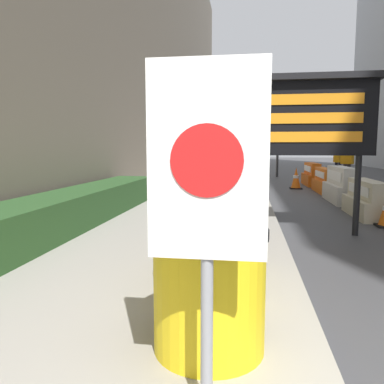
{
  "coord_description": "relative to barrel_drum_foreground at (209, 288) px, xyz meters",
  "views": [
    {
      "loc": [
        -0.56,
        -1.65,
        1.44
      ],
      "look_at": [
        -2.12,
        8.86,
        0.2
      ],
      "focal_mm": 35.0,
      "sensor_mm": 36.0,
      "label": 1
    }
  ],
  "objects": [
    {
      "name": "hedge_strip",
      "position": [
        -2.7,
        3.56,
        -0.12
      ],
      "size": [
        0.9,
        7.39,
        0.58
      ],
      "color": "#284C23",
      "rests_on": "sidewalk_left"
    },
    {
      "name": "barrel_drum_foreground",
      "position": [
        0.0,
        0.0,
        0.0
      ],
      "size": [
        0.75,
        0.75,
        0.81
      ],
      "color": "yellow",
      "rests_on": "sidewalk_left"
    },
    {
      "name": "barrel_drum_middle",
      "position": [
        -0.1,
        0.83,
        0.0
      ],
      "size": [
        0.75,
        0.75,
        0.81
      ],
      "color": "yellow",
      "rests_on": "sidewalk_left"
    },
    {
      "name": "barrel_drum_back",
      "position": [
        -0.13,
        1.66,
        0.0
      ],
      "size": [
        0.75,
        0.75,
        0.81
      ],
      "color": "yellow",
      "rests_on": "sidewalk_left"
    },
    {
      "name": "warning_sign",
      "position": [
        0.05,
        -0.64,
        0.74
      ],
      "size": [
        0.55,
        0.08,
        1.71
      ],
      "color": "gray",
      "rests_on": "sidewalk_left"
    },
    {
      "name": "message_board",
      "position": [
        1.13,
        4.11,
        1.41
      ],
      "size": [
        2.38,
        0.36,
        2.62
      ],
      "color": "black",
      "rests_on": "ground_plane"
    },
    {
      "name": "jersey_barrier_cream",
      "position": [
        2.75,
        5.96,
        -0.2
      ],
      "size": [
        0.6,
        1.71,
        0.77
      ],
      "color": "beige",
      "rests_on": "ground_plane"
    },
    {
      "name": "jersey_barrier_white",
      "position": [
        2.75,
        8.19,
        -0.12
      ],
      "size": [
        0.62,
        1.93,
        0.95
      ],
      "color": "silver",
      "rests_on": "ground_plane"
    },
    {
      "name": "jersey_barrier_orange_near",
      "position": [
        2.75,
        10.45,
        -0.19
      ],
      "size": [
        0.51,
        1.85,
        0.8
      ],
      "color": "orange",
      "rests_on": "ground_plane"
    },
    {
      "name": "jersey_barrier_orange_far",
      "position": [
        2.75,
        12.86,
        -0.15
      ],
      "size": [
        0.56,
        1.91,
        0.87
      ],
      "color": "orange",
      "rests_on": "ground_plane"
    },
    {
      "name": "traffic_cone_near",
      "position": [
        1.96,
        11.4,
        -0.17
      ],
      "size": [
        0.42,
        0.42,
        0.76
      ],
      "color": "black",
      "rests_on": "ground_plane"
    },
    {
      "name": "traffic_light_near_curb",
      "position": [
        1.73,
        17.08,
        2.16
      ],
      "size": [
        0.28,
        0.45,
        3.71
      ],
      "color": "#2D2D30",
      "rests_on": "ground_plane"
    },
    {
      "name": "pedestrian_worker",
      "position": [
        4.29,
        15.36,
        0.46
      ],
      "size": [
        0.49,
        0.51,
        1.69
      ],
      "rotation": [
        0.0,
        0.0,
        0.87
      ],
      "color": "#23283D",
      "rests_on": "ground_plane"
    },
    {
      "name": "pedestrian_passerby",
      "position": [
        4.2,
        13.5,
        0.46
      ],
      "size": [
        0.52,
        0.47,
        1.69
      ],
      "rotation": [
        0.0,
        0.0,
        5.69
      ],
      "color": "#333338",
      "rests_on": "ground_plane"
    }
  ]
}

